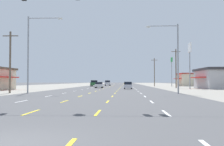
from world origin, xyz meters
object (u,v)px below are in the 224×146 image
object	(u,v)px
sedan_inner_right_far	(126,83)
pole_sign_right_row_2	(172,65)
suv_far_left_mid	(94,83)
hatchback_inner_right_nearest	(128,85)
streetlight_left_row_0	(32,48)
streetlight_right_row_0	(175,53)
pole_sign_right_row_1	(190,54)
sedan_inner_left_near	(99,85)
suv_inner_left_midfar	(108,83)

from	to	relation	value
sedan_inner_right_far	pole_sign_right_row_2	size ratio (longest dim) A/B	0.49
suv_far_left_mid	hatchback_inner_right_nearest	bearing A→B (deg)	-69.31
suv_far_left_mid	sedan_inner_right_far	bearing A→B (deg)	69.99
sedan_inner_right_far	streetlight_left_row_0	xyz separation A→B (m)	(-13.03, -77.54, 5.38)
hatchback_inner_right_nearest	streetlight_right_row_0	size ratio (longest dim) A/B	0.42
pole_sign_right_row_2	streetlight_right_row_0	bearing A→B (deg)	-99.30
pole_sign_right_row_1	streetlight_right_row_0	world-z (taller)	pole_sign_right_row_1
hatchback_inner_right_nearest	sedan_inner_left_near	xyz separation A→B (m)	(-7.11, 9.27, -0.03)
sedan_inner_right_far	pole_sign_right_row_1	bearing A→B (deg)	-76.35
suv_far_left_mid	pole_sign_right_row_2	size ratio (longest dim) A/B	0.54
hatchback_inner_right_nearest	pole_sign_right_row_1	distance (m)	14.87
hatchback_inner_right_nearest	sedan_inner_right_far	bearing A→B (deg)	90.32
suv_inner_left_midfar	pole_sign_right_row_1	bearing A→B (deg)	-65.22
suv_inner_left_midfar	pole_sign_right_row_2	distance (m)	28.39
streetlight_left_row_0	suv_inner_left_midfar	bearing A→B (deg)	84.90
suv_inner_left_midfar	sedan_inner_right_far	xyz separation A→B (m)	(7.09, 11.04, -0.27)
hatchback_inner_right_nearest	pole_sign_right_row_2	bearing A→B (deg)	63.01
sedan_inner_right_far	streetlight_left_row_0	distance (m)	78.81
suv_inner_left_midfar	suv_far_left_mid	bearing A→B (deg)	-100.50
hatchback_inner_right_nearest	pole_sign_right_row_1	world-z (taller)	pole_sign_right_row_1
pole_sign_right_row_2	pole_sign_right_row_1	bearing A→B (deg)	-91.69
sedan_inner_right_far	pole_sign_right_row_1	size ratio (longest dim) A/B	0.46
sedan_inner_left_near	pole_sign_right_row_1	world-z (taller)	pole_sign_right_row_1
sedan_inner_right_far	streetlight_left_row_0	bearing A→B (deg)	-99.54
suv_far_left_mid	suv_inner_left_midfar	distance (m)	17.47
sedan_inner_right_far	streetlight_right_row_0	world-z (taller)	streetlight_right_row_0
sedan_inner_left_near	sedan_inner_right_far	world-z (taller)	same
sedan_inner_right_far	streetlight_right_row_0	size ratio (longest dim) A/B	0.48
sedan_inner_left_near	pole_sign_right_row_1	size ratio (longest dim) A/B	0.46
hatchback_inner_right_nearest	suv_inner_left_midfar	size ratio (longest dim) A/B	0.80
pole_sign_right_row_1	sedan_inner_right_far	bearing A→B (deg)	103.65
streetlight_left_row_0	hatchback_inner_right_nearest	bearing A→B (deg)	57.94
hatchback_inner_right_nearest	sedan_inner_right_far	world-z (taller)	hatchback_inner_right_nearest
sedan_inner_right_far	pole_sign_right_row_2	xyz separation A→B (m)	(14.32, -28.74, 6.10)
suv_far_left_mid	streetlight_right_row_0	bearing A→B (deg)	-71.40
pole_sign_right_row_1	streetlight_right_row_0	distance (m)	23.08
hatchback_inner_right_nearest	pole_sign_right_row_2	world-z (taller)	pole_sign_right_row_2
streetlight_left_row_0	sedan_inner_left_near	bearing A→B (deg)	78.48
suv_far_left_mid	pole_sign_right_row_1	bearing A→B (deg)	-49.12
hatchback_inner_right_nearest	sedan_inner_right_far	distance (m)	56.25
sedan_inner_right_far	pole_sign_right_row_2	bearing A→B (deg)	-63.50
pole_sign_right_row_1	streetlight_left_row_0	xyz separation A→B (m)	(-26.56, -21.83, -1.43)
hatchback_inner_right_nearest	sedan_inner_left_near	bearing A→B (deg)	127.48
suv_inner_left_midfar	streetlight_right_row_0	world-z (taller)	streetlight_right_row_0
hatchback_inner_right_nearest	suv_far_left_mid	size ratio (longest dim) A/B	0.80
hatchback_inner_right_nearest	streetlight_left_row_0	bearing A→B (deg)	-122.06
suv_inner_left_midfar	pole_sign_right_row_1	world-z (taller)	pole_sign_right_row_1
suv_inner_left_midfar	pole_sign_right_row_2	world-z (taller)	pole_sign_right_row_2
suv_inner_left_midfar	hatchback_inner_right_nearest	bearing A→B (deg)	-80.70
streetlight_left_row_0	streetlight_right_row_0	bearing A→B (deg)	-0.00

